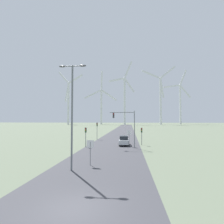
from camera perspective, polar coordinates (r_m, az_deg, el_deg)
The scene contains 15 objects.
ground_plane at distance 11.29m, azimuth -12.13°, elevation -28.35°, with size 600.00×600.00×0.00m, color #5B6651.
road_surface at distance 57.98m, azimuth 2.73°, elevation -7.45°, with size 10.00×240.00×0.01m.
streetlamp at distance 17.72m, azimuth -12.90°, elevation 2.42°, with size 2.81×0.32×10.39m.
stop_sign_near at distance 19.52m, azimuth -7.10°, elevation -11.48°, with size 0.81×0.07×2.71m.
stop_sign_far at distance 32.86m, azimuth 5.59°, elevation -7.56°, with size 0.81×0.07×2.95m.
traffic_light_post_near_left at distance 32.50m, azimuth -8.59°, elevation -6.69°, with size 0.28×0.34×3.51m.
traffic_light_post_near_right at distance 34.99m, azimuth 9.65°, elevation -6.57°, with size 0.28×0.34×3.36m.
traffic_light_post_mid_left at distance 43.98m, azimuth -4.90°, elevation -4.96°, with size 0.28×0.33×4.23m.
traffic_light_mast_overhead at distance 30.79m, azimuth 4.64°, elevation -3.20°, with size 4.39×0.35×6.49m.
car_approaching at distance 34.35m, azimuth 3.94°, elevation -9.28°, with size 1.88×4.12×1.83m.
wind_turbine_far_left at distance 194.04m, azimuth -14.05°, elevation 4.29°, with size 32.39×16.69×59.37m.
wind_turbine_left at distance 194.99m, azimuth -3.50°, elevation 3.23°, with size 34.56×16.10×59.81m.
wind_turbine_center at distance 187.00m, azimuth 4.13°, elevation 5.18°, with size 28.38×11.56×66.97m.
wind_turbine_right at distance 195.10m, azimuth 15.56°, elevation 5.12°, with size 37.23×6.89×63.96m.
wind_turbine_far_right at distance 224.45m, azimuth 21.38°, elevation 3.69°, with size 31.85×2.60×65.00m.
Camera 1 is at (3.08, -9.69, 4.92)m, focal length 28.00 mm.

